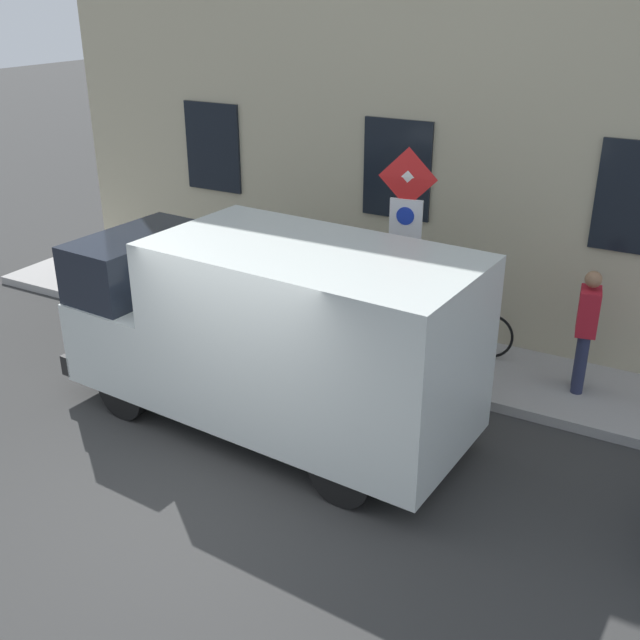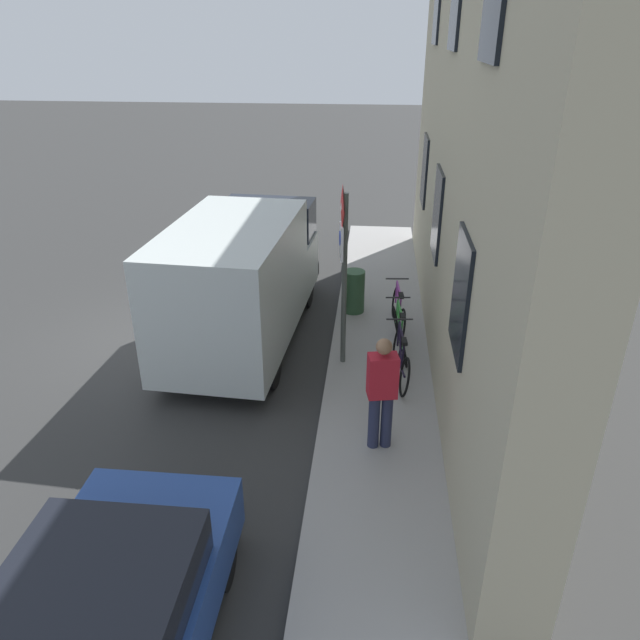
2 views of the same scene
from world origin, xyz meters
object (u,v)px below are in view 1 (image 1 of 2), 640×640
delivery_van (272,331)px  sign_post_stacked (406,232)px  litter_bin (278,310)px  bicycle_black (456,327)px  bicycle_purple (347,304)px  pedestrian (586,327)px  bicycle_green (400,315)px

delivery_van → sign_post_stacked: bearing=-111.6°
sign_post_stacked → litter_bin: 2.68m
bicycle_black → sign_post_stacked: bearing=61.6°
bicycle_purple → pedestrian: pedestrian is taller
sign_post_stacked → bicycle_green: (1.04, 0.47, -1.70)m
bicycle_green → pedestrian: pedestrian is taller
bicycle_black → litter_bin: bearing=14.5°
bicycle_black → delivery_van: bearing=60.5°
sign_post_stacked → litter_bin: (0.14, 2.12, -1.62)m
bicycle_black → bicycle_green: bearing=-4.9°
delivery_van → pedestrian: size_ratio=3.17×
pedestrian → delivery_van: bearing=-151.7°
delivery_van → litter_bin: bearing=-55.7°
bicycle_green → bicycle_purple: same height
delivery_van → bicycle_purple: (2.96, 0.49, -0.82)m
sign_post_stacked → delivery_van: bearing=154.8°
bicycle_green → litter_bin: size_ratio=1.91×
bicycle_purple → pedestrian: (-0.34, -3.73, 0.56)m
sign_post_stacked → delivery_van: 2.30m
delivery_van → bicycle_purple: 3.11m
delivery_van → bicycle_green: size_ratio=3.17×
bicycle_green → bicycle_black: bearing=174.3°
bicycle_black → litter_bin: 2.73m
pedestrian → litter_bin: (-0.56, 4.46, -0.48)m
bicycle_black → bicycle_purple: size_ratio=1.00×
sign_post_stacked → bicycle_purple: (1.04, 1.39, -1.70)m
bicycle_black → bicycle_purple: 1.84m
sign_post_stacked → bicycle_black: (1.04, -0.45, -1.70)m
sign_post_stacked → bicycle_black: bearing=-23.4°
pedestrian → bicycle_black: bearing=159.1°
sign_post_stacked → bicycle_purple: size_ratio=1.80×
litter_bin → bicycle_purple: bearing=-38.9°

